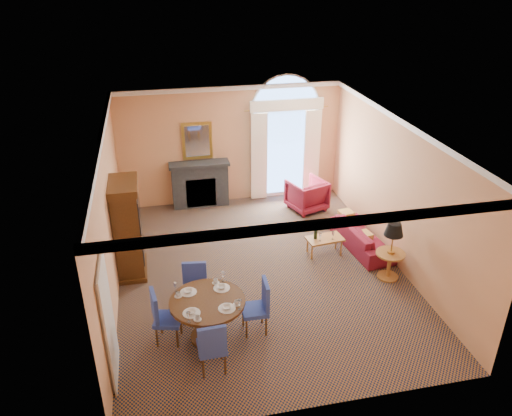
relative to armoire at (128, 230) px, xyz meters
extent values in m
plane|color=#121E3A|center=(2.72, -0.62, -1.01)|extent=(7.50, 7.50, 0.00)
cube|color=tan|center=(2.72, 3.13, 0.59)|extent=(6.00, 0.04, 3.20)
cube|color=tan|center=(-0.28, -0.62, 0.59)|extent=(0.04, 7.50, 3.20)
cube|color=tan|center=(5.72, -0.62, 0.59)|extent=(0.04, 7.50, 3.20)
cube|color=white|center=(2.72, -0.62, 2.19)|extent=(6.00, 7.50, 0.04)
cube|color=white|center=(2.72, -0.62, 2.13)|extent=(6.00, 7.50, 0.12)
cube|color=white|center=(-0.24, -3.02, 0.02)|extent=(0.08, 0.90, 2.06)
cube|color=#303539|center=(1.82, 2.93, -0.41)|extent=(1.50, 0.40, 1.20)
cube|color=#303539|center=(1.82, 2.90, 0.23)|extent=(1.60, 0.46, 0.08)
cube|color=gold|center=(1.82, 3.10, 0.79)|extent=(0.80, 0.04, 1.00)
cube|color=white|center=(1.82, 3.08, 0.79)|extent=(0.64, 0.02, 0.84)
cube|color=white|center=(4.22, 3.11, 0.24)|extent=(1.90, 0.04, 2.50)
cube|color=#7FA2D5|center=(4.22, 3.10, 0.24)|extent=(1.70, 0.02, 2.30)
cylinder|color=white|center=(4.22, 3.11, 1.49)|extent=(1.90, 0.04, 1.90)
cube|color=white|center=(3.47, 2.99, 0.24)|extent=(0.45, 0.06, 2.45)
cube|color=white|center=(4.97, 2.99, 0.24)|extent=(0.45, 0.06, 2.45)
cube|color=white|center=(4.22, 2.99, 1.64)|extent=(2.00, 0.08, 0.30)
cube|color=#3E230E|center=(0.00, 0.00, -0.04)|extent=(0.53, 0.97, 1.95)
cube|color=#3E230E|center=(0.00, 0.00, 1.01)|extent=(0.60, 1.07, 0.16)
cube|color=#3E230E|center=(0.00, 0.00, -0.96)|extent=(0.60, 1.07, 0.10)
cylinder|color=#3E230E|center=(1.35, -2.50, -0.21)|extent=(1.32, 1.32, 0.06)
cylinder|color=#3E230E|center=(1.35, -2.50, -0.62)|extent=(0.18, 0.18, 0.78)
cylinder|color=#3E230E|center=(1.35, -2.50, -0.98)|extent=(0.66, 0.66, 0.07)
cylinder|color=silver|center=(1.65, -2.21, -0.18)|extent=(0.30, 0.30, 0.01)
imported|color=silver|center=(1.65, -2.21, -0.15)|extent=(0.15, 0.15, 0.04)
imported|color=silver|center=(1.57, -2.03, -0.14)|extent=(0.09, 0.09, 0.07)
cylinder|color=silver|center=(1.06, -2.21, -0.18)|extent=(0.30, 0.30, 0.01)
imported|color=silver|center=(1.06, -2.21, -0.15)|extent=(0.15, 0.15, 0.04)
imported|color=silver|center=(0.87, -2.29, -0.14)|extent=(0.09, 0.09, 0.07)
cylinder|color=silver|center=(1.06, -2.80, -0.18)|extent=(0.30, 0.30, 0.01)
imported|color=silver|center=(1.06, -2.80, -0.15)|extent=(0.15, 0.15, 0.04)
imported|color=silver|center=(1.14, -2.98, -0.14)|extent=(0.09, 0.09, 0.07)
cylinder|color=silver|center=(1.65, -2.80, -0.18)|extent=(0.30, 0.30, 0.01)
imported|color=silver|center=(1.65, -2.80, -0.15)|extent=(0.15, 0.15, 0.04)
imported|color=silver|center=(1.83, -2.72, -0.14)|extent=(0.09, 0.09, 0.07)
cube|color=#283FA1|center=(1.25, -1.77, -0.56)|extent=(0.54, 0.54, 0.08)
cube|color=#283FA1|center=(1.23, -1.56, -0.26)|extent=(0.46, 0.13, 0.55)
cylinder|color=#3E230E|center=(1.46, -1.63, -0.80)|extent=(0.04, 0.04, 0.42)
cylinder|color=#3E230E|center=(1.11, -1.56, -0.80)|extent=(0.04, 0.04, 0.42)
cylinder|color=#3E230E|center=(1.39, -1.98, -0.80)|extent=(0.04, 0.04, 0.42)
cylinder|color=#3E230E|center=(1.04, -1.91, -0.80)|extent=(0.04, 0.04, 0.42)
cube|color=#283FA1|center=(1.32, -3.25, -0.56)|extent=(0.47, 0.47, 0.08)
cube|color=#283FA1|center=(1.31, -3.46, -0.26)|extent=(0.46, 0.09, 0.55)
cylinder|color=#3E230E|center=(1.15, -3.43, -0.80)|extent=(0.04, 0.04, 0.42)
cylinder|color=#3E230E|center=(1.50, -3.42, -0.80)|extent=(0.04, 0.04, 0.42)
cylinder|color=#3E230E|center=(1.14, -3.08, -0.80)|extent=(0.04, 0.04, 0.42)
cylinder|color=#3E230E|center=(1.49, -3.07, -0.80)|extent=(0.04, 0.04, 0.42)
cube|color=#283FA1|center=(2.19, -2.46, -0.56)|extent=(0.46, 0.46, 0.08)
cube|color=#283FA1|center=(2.40, -2.46, -0.26)|extent=(0.09, 0.46, 0.55)
cylinder|color=#3E230E|center=(2.37, -2.65, -0.80)|extent=(0.04, 0.04, 0.42)
cylinder|color=#3E230E|center=(2.37, -2.29, -0.80)|extent=(0.04, 0.04, 0.42)
cylinder|color=#3E230E|center=(2.01, -2.64, -0.80)|extent=(0.04, 0.04, 0.42)
cylinder|color=#3E230E|center=(2.02, -2.28, -0.80)|extent=(0.04, 0.04, 0.42)
cube|color=#283FA1|center=(0.66, -2.41, -0.56)|extent=(0.55, 0.55, 0.08)
cube|color=#283FA1|center=(0.45, -2.38, -0.26)|extent=(0.13, 0.46, 0.55)
cylinder|color=#3E230E|center=(0.53, -2.19, -0.80)|extent=(0.04, 0.04, 0.42)
cylinder|color=#3E230E|center=(0.44, -2.54, -0.80)|extent=(0.04, 0.04, 0.42)
cylinder|color=#3E230E|center=(0.88, -2.28, -0.80)|extent=(0.04, 0.04, 0.42)
cylinder|color=#3E230E|center=(0.79, -2.63, -0.80)|extent=(0.04, 0.04, 0.42)
imported|color=maroon|center=(5.27, -0.12, -0.73)|extent=(0.96, 2.01, 0.57)
imported|color=maroon|center=(4.58, 2.09, -0.59)|extent=(1.15, 1.16, 0.84)
cube|color=#AD6F34|center=(4.30, -0.20, -0.62)|extent=(0.87, 0.55, 0.05)
cylinder|color=#AD6F34|center=(3.96, -0.37, -0.83)|extent=(0.04, 0.04, 0.36)
cylinder|color=#AD6F34|center=(4.65, -0.37, -0.83)|extent=(0.04, 0.04, 0.36)
cylinder|color=#AD6F34|center=(3.96, -0.04, -0.83)|extent=(0.04, 0.04, 0.36)
cylinder|color=#AD6F34|center=(4.65, -0.04, -0.83)|extent=(0.04, 0.04, 0.36)
cylinder|color=#AD6F34|center=(5.32, -1.40, -0.42)|extent=(0.61, 0.61, 0.04)
cylinder|color=#AD6F34|center=(5.32, -1.40, -0.73)|extent=(0.08, 0.08, 0.57)
cylinder|color=#AD6F34|center=(5.32, -1.40, -0.99)|extent=(0.45, 0.45, 0.04)
camera|label=1|loc=(0.72, -9.48, 5.08)|focal=35.00mm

